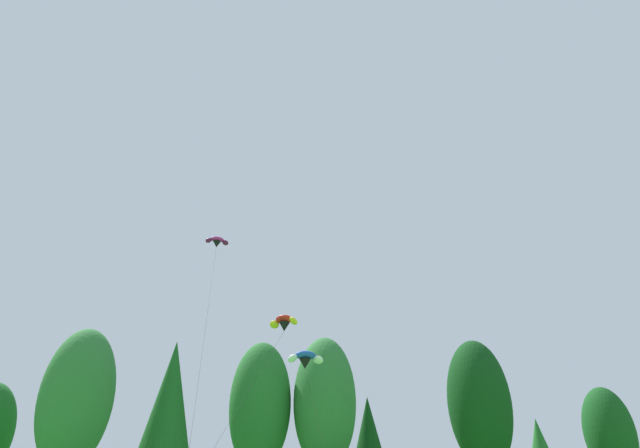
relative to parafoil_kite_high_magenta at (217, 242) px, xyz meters
name	(u,v)px	position (x,y,z in m)	size (l,w,h in m)	color
treeline_tree_d	(77,398)	(-9.76, -4.59, -16.64)	(5.54, 5.54, 13.84)	#472D19
treeline_tree_e	(170,401)	(-2.74, -2.00, -16.30)	(4.66, 4.66, 13.91)	#472D19
treeline_tree_f	(260,405)	(5.59, 1.14, -15.92)	(5.85, 5.85, 15.02)	#472D19
treeline_tree_g	(325,401)	(11.54, -0.52, -15.64)	(5.98, 5.98, 15.48)	#472D19
treeline_tree_h	(369,437)	(16.39, 0.99, -18.63)	(3.85, 3.85, 10.21)	#472D19
treeline_tree_i	(479,403)	(25.58, -4.68, -15.87)	(5.88, 5.88, 15.10)	#472D19
treeline_tree_k	(610,433)	(40.77, -3.46, -18.08)	(4.89, 4.89, 11.45)	#472D19
parafoil_kite_high_magenta	(217,242)	(0.00, 0.00, 0.00)	(2.63, 20.23, 24.00)	#D12893
parafoil_kite_mid_blue_white	(305,359)	(6.96, -11.54, -14.15)	(2.98, 9.06, 9.91)	blue
parafoil_kite_far_red_yellow	(284,323)	(5.74, -8.80, -10.67)	(8.27, 12.22, 13.47)	red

